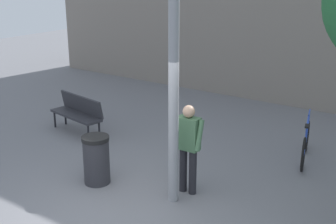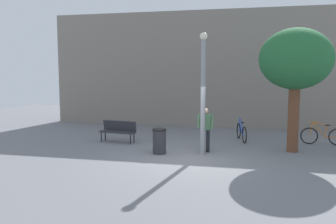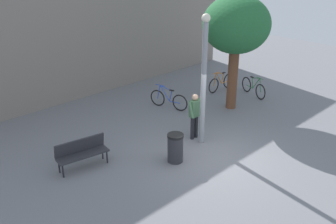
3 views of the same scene
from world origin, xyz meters
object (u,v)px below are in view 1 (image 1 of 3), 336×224
(lamppost, at_px, (174,68))
(trash_bin, at_px, (96,160))
(park_bench, at_px, (78,111))
(bicycle_blue, at_px, (305,143))
(person_by_lamppost, at_px, (188,143))

(lamppost, xyz_separation_m, trash_bin, (-1.58, -0.27, -1.92))
(lamppost, distance_m, park_bench, 4.55)
(park_bench, height_order, trash_bin, trash_bin)
(lamppost, relative_size, bicycle_blue, 2.51)
(person_by_lamppost, bearing_deg, bicycle_blue, 63.85)
(lamppost, bearing_deg, bicycle_blue, 66.02)
(lamppost, bearing_deg, trash_bin, -170.29)
(bicycle_blue, bearing_deg, trash_bin, -131.60)
(lamppost, xyz_separation_m, park_bench, (-3.87, 1.51, -1.85))
(bicycle_blue, bearing_deg, lamppost, -113.98)
(lamppost, xyz_separation_m, bicycle_blue, (1.34, 3.02, -2.02))
(lamppost, bearing_deg, park_bench, 158.72)
(person_by_lamppost, bearing_deg, park_bench, 164.14)
(lamppost, distance_m, bicycle_blue, 3.87)
(person_by_lamppost, relative_size, trash_bin, 1.77)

